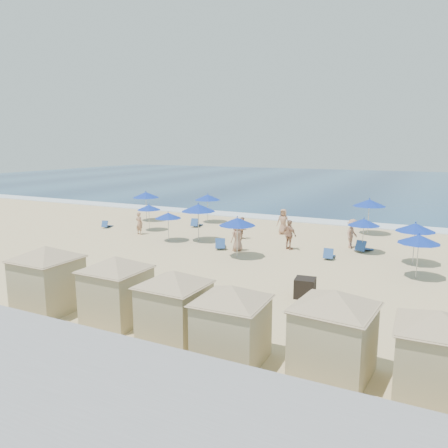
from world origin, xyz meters
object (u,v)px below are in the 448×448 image
Objects in this scene: umbrella_4 at (198,208)px; beachgoer_2 at (289,235)px; beachgoer_4 at (283,222)px; umbrella_7 at (369,203)px; beachgoer_1 at (243,228)px; umbrella_9 at (419,239)px; beachgoer_0 at (139,223)px; cabana_4 at (334,322)px; cabana_3 at (232,314)px; umbrella_3 at (208,197)px; cabana_5 at (437,343)px; beachgoer_3 at (352,234)px; beachgoer_5 at (237,237)px; trash_bin at (305,288)px; cabana_2 at (174,297)px; cabana_1 at (116,281)px; umbrella_6 at (364,222)px; cabana_0 at (47,270)px; umbrella_8 at (415,227)px; umbrella_0 at (146,195)px; umbrella_1 at (149,207)px; umbrella_5 at (237,222)px; umbrella_2 at (168,215)px.

umbrella_4 reaches higher than beachgoer_2.
umbrella_7 is at bearing 25.67° from beachgoer_4.
beachgoer_2 is at bearing -98.89° from beachgoer_1.
beachgoer_0 is (-18.95, 2.55, -1.17)m from umbrella_9.
cabana_3 is at bearing -169.51° from cabana_4.
cabana_5 is at bearing -48.59° from umbrella_3.
beachgoer_1 is (7.46, 1.99, -0.05)m from beachgoer_0.
beachgoer_0 is at bearing 112.39° from beachgoer_3.
beachgoer_4 is (-1.93, 4.39, -0.00)m from beachgoer_2.
beachgoer_5 is at bearing 114.24° from cabana_3.
trash_bin is 0.20× the size of cabana_2.
beachgoer_0 is 0.88× the size of beachgoer_4.
beachgoer_3 reaches higher than trash_bin.
cabana_1 is 2.01× the size of umbrella_6.
beachgoer_0 is (-6.03, 13.71, -0.83)m from cabana_0.
umbrella_9 reaches higher than beachgoer_0.
cabana_0 is 1.08× the size of cabana_2.
cabana_3 is at bearing 128.72° from beachgoer_2.
cabana_2 is 2.26× the size of beachgoer_4.
umbrella_4 is at bearing -132.90° from beachgoer_4.
cabana_1 is at bearing -141.49° from trash_bin.
cabana_4 is (2.55, -5.97, 1.18)m from trash_bin.
cabana_1 is 16.47m from umbrella_8.
umbrella_0 is at bearing 167.32° from umbrella_8.
cabana_3 reaches higher than umbrella_8.
umbrella_9 is at bearing -129.42° from beachgoer_3.
cabana_1 reaches higher than beachgoer_0.
cabana_0 reaches higher than cabana_4.
umbrella_4 is at bearing 31.43° from beachgoer_2.
beachgoer_1 is (7.73, 0.39, -1.01)m from umbrella_1.
umbrella_5 is at bearing 169.58° from beachgoer_0.
umbrella_1 is at bearing 106.27° from beachgoer_3.
beachgoer_5 is (-0.61, 11.97, -0.69)m from cabana_1.
umbrella_5 is (4.22, -2.79, -0.17)m from umbrella_4.
cabana_0 reaches higher than umbrella_8.
umbrella_7 is 8.19m from beachgoer_2.
cabana_4 is at bearing -41.94° from umbrella_2.
umbrella_0 is (-12.33, 18.41, 0.67)m from cabana_1.
umbrella_6 reaches higher than beachgoer_3.
umbrella_1 is 16.50m from umbrella_7.
cabana_4 reaches higher than umbrella_5.
cabana_2 is at bearing -51.14° from umbrella_0.
trash_bin is 0.37× the size of umbrella_9.
umbrella_6 is (12.47, 2.57, 0.13)m from umbrella_2.
cabana_2 is 0.96× the size of cabana_4.
umbrella_4 is 1.72× the size of beachgoer_1.
umbrella_1 is (-6.30, 15.31, 0.13)m from cabana_0.
umbrella_9 is (12.92, 11.17, 0.34)m from cabana_0.
umbrella_2 is at bearing 36.80° from beachgoer_2.
beachgoer_3 is at bearing 88.45° from cabana_3.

